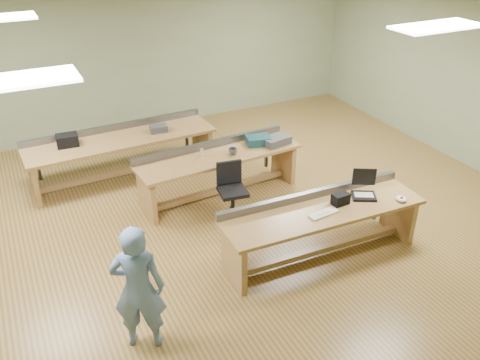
# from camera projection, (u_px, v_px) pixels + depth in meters

# --- Properties ---
(floor) EXTENTS (10.00, 10.00, 0.00)m
(floor) POSITION_uv_depth(u_px,v_px,m) (212.00, 216.00, 7.96)
(floor) COLOR olive
(floor) RESTS_ON ground
(ceiling) EXTENTS (10.00, 10.00, 0.00)m
(ceiling) POSITION_uv_depth(u_px,v_px,m) (206.00, 20.00, 6.52)
(ceiling) COLOR silver
(ceiling) RESTS_ON wall_back
(wall_back) EXTENTS (10.00, 0.04, 3.00)m
(wall_back) POSITION_uv_depth(u_px,v_px,m) (132.00, 60.00, 10.38)
(wall_back) COLOR gray
(wall_back) RESTS_ON floor
(wall_front) EXTENTS (10.00, 0.04, 3.00)m
(wall_front) POSITION_uv_depth(u_px,v_px,m) (405.00, 302.00, 4.10)
(wall_front) COLOR gray
(wall_front) RESTS_ON floor
(wall_right) EXTENTS (0.04, 8.00, 3.00)m
(wall_right) POSITION_uv_depth(u_px,v_px,m) (463.00, 80.00, 9.18)
(wall_right) COLOR gray
(wall_right) RESTS_ON floor
(fluor_panels) EXTENTS (6.20, 3.50, 0.03)m
(fluor_panels) POSITION_uv_depth(u_px,v_px,m) (206.00, 22.00, 6.53)
(fluor_panels) COLOR white
(fluor_panels) RESTS_ON ceiling
(workbench_front) EXTENTS (2.84, 0.85, 0.86)m
(workbench_front) POSITION_uv_depth(u_px,v_px,m) (321.00, 221.00, 6.85)
(workbench_front) COLOR #AE8749
(workbench_front) RESTS_ON floor
(workbench_mid) EXTENTS (2.80, 0.92, 0.86)m
(workbench_mid) POSITION_uv_depth(u_px,v_px,m) (218.00, 165.00, 8.31)
(workbench_mid) COLOR #AE8749
(workbench_mid) RESTS_ON floor
(workbench_back) EXTENTS (3.28, 0.99, 0.86)m
(workbench_back) POSITION_uv_depth(u_px,v_px,m) (121.00, 147.00, 8.88)
(workbench_back) COLOR #AE8749
(workbench_back) RESTS_ON floor
(person) EXTENTS (0.67, 0.57, 1.55)m
(person) POSITION_uv_depth(u_px,v_px,m) (138.00, 288.00, 5.32)
(person) COLOR slate
(person) RESTS_ON floor
(laptop_base) EXTENTS (0.41, 0.39, 0.04)m
(laptop_base) POSITION_uv_depth(u_px,v_px,m) (364.00, 196.00, 7.00)
(laptop_base) COLOR black
(laptop_base) RESTS_ON workbench_front
(laptop_screen) EXTENTS (0.29, 0.17, 0.25)m
(laptop_screen) POSITION_uv_depth(u_px,v_px,m) (364.00, 177.00, 7.00)
(laptop_screen) COLOR black
(laptop_screen) RESTS_ON laptop_base
(keyboard) EXTENTS (0.43, 0.18, 0.02)m
(keyboard) POSITION_uv_depth(u_px,v_px,m) (324.00, 214.00, 6.62)
(keyboard) COLOR silver
(keyboard) RESTS_ON workbench_front
(trackball_mouse) EXTENTS (0.14, 0.16, 0.07)m
(trackball_mouse) POSITION_uv_depth(u_px,v_px,m) (401.00, 199.00, 6.91)
(trackball_mouse) COLOR white
(trackball_mouse) RESTS_ON workbench_front
(camera_bag) EXTENTS (0.24, 0.16, 0.15)m
(camera_bag) POSITION_uv_depth(u_px,v_px,m) (341.00, 199.00, 6.82)
(camera_bag) COLOR black
(camera_bag) RESTS_ON workbench_front
(task_chair) EXTENTS (0.54, 0.54, 0.87)m
(task_chair) POSITION_uv_depth(u_px,v_px,m) (232.00, 197.00, 7.84)
(task_chair) COLOR black
(task_chair) RESTS_ON floor
(parts_bin_teal) EXTENTS (0.45, 0.38, 0.14)m
(parts_bin_teal) POSITION_uv_depth(u_px,v_px,m) (258.00, 140.00, 8.52)
(parts_bin_teal) COLOR #13363F
(parts_bin_teal) RESTS_ON workbench_mid
(parts_bin_grey) EXTENTS (0.51, 0.37, 0.13)m
(parts_bin_grey) POSITION_uv_depth(u_px,v_px,m) (276.00, 140.00, 8.53)
(parts_bin_grey) COLOR #3B3B3D
(parts_bin_grey) RESTS_ON workbench_mid
(mug) EXTENTS (0.14, 0.14, 0.11)m
(mug) POSITION_uv_depth(u_px,v_px,m) (233.00, 151.00, 8.17)
(mug) COLOR #3B3B3D
(mug) RESTS_ON workbench_mid
(drinks_can) EXTENTS (0.08, 0.08, 0.13)m
(drinks_can) POSITION_uv_depth(u_px,v_px,m) (202.00, 152.00, 8.11)
(drinks_can) COLOR silver
(drinks_can) RESTS_ON workbench_mid
(storage_box_back) EXTENTS (0.37, 0.28, 0.20)m
(storage_box_back) POSITION_uv_depth(u_px,v_px,m) (67.00, 140.00, 8.44)
(storage_box_back) COLOR black
(storage_box_back) RESTS_ON workbench_back
(tray_back) EXTENTS (0.32, 0.25, 0.12)m
(tray_back) POSITION_uv_depth(u_px,v_px,m) (158.00, 128.00, 8.98)
(tray_back) COLOR #3B3B3D
(tray_back) RESTS_ON workbench_back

